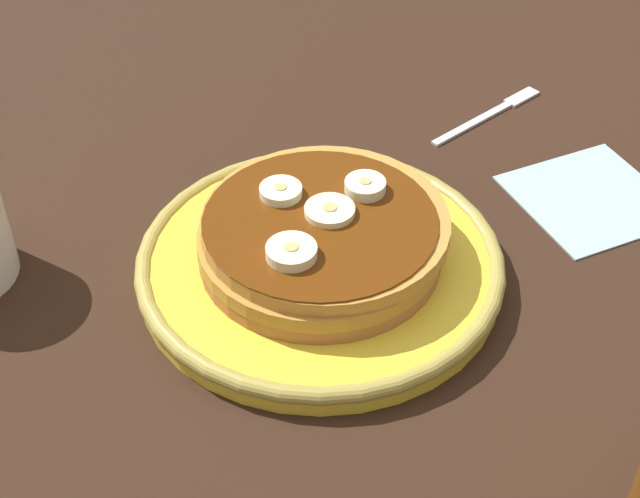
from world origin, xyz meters
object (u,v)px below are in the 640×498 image
(pancake_stack, at_px, (324,240))
(banana_slice_3, at_px, (370,190))
(napkin, at_px, (591,197))
(fork, at_px, (493,111))
(banana_slice_1, at_px, (291,253))
(banana_slice_0, at_px, (334,214))
(banana_slice_2, at_px, (280,192))
(plate, at_px, (320,264))

(pancake_stack, relative_size, banana_slice_3, 6.17)
(napkin, xyz_separation_m, fork, (0.13, -0.04, 0.00))
(pancake_stack, distance_m, banana_slice_1, 0.05)
(fork, bearing_deg, banana_slice_1, 100.30)
(pancake_stack, height_order, napkin, pancake_stack)
(pancake_stack, xyz_separation_m, banana_slice_0, (-0.00, -0.01, 0.02))
(banana_slice_0, bearing_deg, banana_slice_2, 13.16)
(plate, relative_size, banana_slice_3, 8.91)
(plate, distance_m, banana_slice_1, 0.06)
(plate, height_order, fork, plate)
(banana_slice_3, distance_m, fork, 0.22)
(banana_slice_2, bearing_deg, fork, -89.63)
(plate, xyz_separation_m, napkin, (-0.09, -0.21, -0.01))
(pancake_stack, height_order, banana_slice_1, banana_slice_1)
(pancake_stack, distance_m, banana_slice_2, 0.05)
(banana_slice_1, height_order, napkin, banana_slice_1)
(banana_slice_1, distance_m, napkin, 0.27)
(plate, xyz_separation_m, banana_slice_1, (-0.01, 0.04, 0.04))
(pancake_stack, height_order, banana_slice_0, banana_slice_0)
(banana_slice_2, height_order, fork, banana_slice_2)
(napkin, bearing_deg, fork, -18.59)
(fork, bearing_deg, plate, 98.95)
(pancake_stack, relative_size, banana_slice_1, 5.33)
(banana_slice_2, xyz_separation_m, napkin, (-0.13, -0.21, -0.05))
(banana_slice_3, relative_size, fork, 0.22)
(banana_slice_3, height_order, napkin, banana_slice_3)
(pancake_stack, height_order, banana_slice_2, banana_slice_2)
(banana_slice_0, xyz_separation_m, napkin, (-0.08, -0.20, -0.05))
(banana_slice_0, bearing_deg, plate, 65.14)
(plate, distance_m, banana_slice_2, 0.06)
(banana_slice_0, height_order, banana_slice_3, banana_slice_3)
(banana_slice_2, bearing_deg, banana_slice_0, -166.84)
(plate, relative_size, banana_slice_1, 7.71)
(banana_slice_1, xyz_separation_m, banana_slice_2, (0.05, -0.04, -0.00))
(plate, xyz_separation_m, banana_slice_0, (-0.00, -0.01, 0.04))
(banana_slice_0, relative_size, napkin, 0.31)
(fork, bearing_deg, pancake_stack, 99.53)
(banana_slice_1, relative_size, banana_slice_2, 1.12)
(plate, bearing_deg, banana_slice_2, 1.00)
(banana_slice_0, relative_size, banana_slice_1, 1.03)
(plate, bearing_deg, pancake_stack, -155.54)
(banana_slice_0, height_order, napkin, banana_slice_0)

